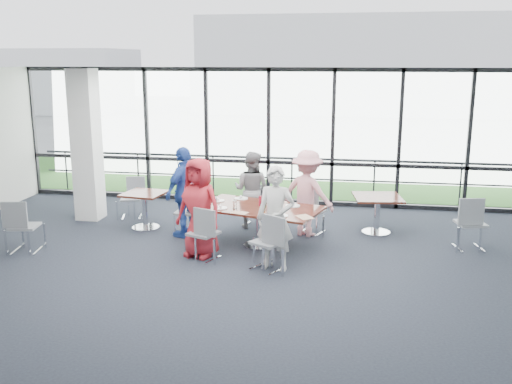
% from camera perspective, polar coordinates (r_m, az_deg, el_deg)
% --- Properties ---
extents(floor, '(12.00, 10.00, 0.02)m').
position_cam_1_polar(floor, '(9.08, -3.55, -8.84)').
color(floor, '#1E212C').
rests_on(floor, ground).
extents(ceiling, '(12.00, 10.00, 0.04)m').
position_cam_1_polar(ceiling, '(8.42, -3.86, 11.86)').
color(ceiling, white).
rests_on(ceiling, ground).
extents(wall_front, '(12.00, 0.10, 3.20)m').
position_cam_1_polar(wall_front, '(4.15, -20.36, -13.28)').
color(wall_front, silver).
rests_on(wall_front, ground).
extents(curtain_wall_back, '(12.00, 0.10, 3.20)m').
position_cam_1_polar(curtain_wall_back, '(13.45, 1.27, 5.54)').
color(curtain_wall_back, white).
rests_on(curtain_wall_back, ground).
extents(structural_column, '(0.50, 0.50, 3.20)m').
position_cam_1_polar(structural_column, '(12.62, -16.58, 4.49)').
color(structural_column, white).
rests_on(structural_column, ground).
extents(apron, '(80.00, 70.00, 0.02)m').
position_cam_1_polar(apron, '(18.60, 3.54, 2.62)').
color(apron, gray).
rests_on(apron, ground).
extents(grass_strip, '(80.00, 5.00, 0.01)m').
position_cam_1_polar(grass_strip, '(16.65, 2.78, 1.47)').
color(grass_strip, '#306323').
rests_on(grass_strip, ground).
extents(hangar_main, '(24.00, 10.00, 6.00)m').
position_cam_1_polar(hangar_main, '(40.23, 12.99, 12.33)').
color(hangar_main, silver).
rests_on(hangar_main, ground).
extents(hangar_aux, '(10.00, 6.00, 4.00)m').
position_cam_1_polar(hangar_aux, '(41.35, -19.43, 10.55)').
color(hangar_aux, silver).
rests_on(hangar_aux, ground).
extents(guard_rail, '(12.00, 0.06, 0.06)m').
position_cam_1_polar(guard_rail, '(14.22, 1.60, 1.47)').
color(guard_rail, '#2D2D33').
rests_on(guard_rail, ground).
extents(main_table, '(2.47, 1.79, 0.75)m').
position_cam_1_polar(main_table, '(10.44, 0.28, -2.05)').
color(main_table, '#39170D').
rests_on(main_table, ground).
extents(side_table_left, '(0.89, 0.89, 0.75)m').
position_cam_1_polar(side_table_left, '(11.77, -11.08, -0.67)').
color(side_table_left, '#39170D').
rests_on(side_table_left, ground).
extents(side_table_right, '(1.03, 1.03, 0.75)m').
position_cam_1_polar(side_table_right, '(11.48, 12.05, -0.96)').
color(side_table_right, '#39170D').
rests_on(side_table_right, ground).
extents(diner_near_left, '(0.99, 0.80, 1.75)m').
position_cam_1_polar(diner_near_left, '(9.93, -5.68, -1.56)').
color(diner_near_left, '#AD202A').
rests_on(diner_near_left, ground).
extents(diner_near_right, '(0.68, 0.54, 1.73)m').
position_cam_1_polar(diner_near_right, '(9.25, 1.97, -2.68)').
color(diner_near_right, beige).
rests_on(diner_near_right, ground).
extents(diner_far_left, '(0.86, 0.64, 1.58)m').
position_cam_1_polar(diner_far_left, '(11.57, -0.45, 0.20)').
color(diner_far_left, gray).
rests_on(diner_far_left, ground).
extents(diner_far_right, '(1.23, 0.95, 1.69)m').
position_cam_1_polar(diner_far_right, '(11.09, 5.14, -0.13)').
color(diner_far_right, pink).
rests_on(diner_far_right, ground).
extents(diner_end, '(0.95, 1.17, 1.76)m').
position_cam_1_polar(diner_end, '(11.08, -7.07, 0.01)').
color(diner_end, '#284AA3').
rests_on(diner_end, ground).
extents(chair_main_nl, '(0.59, 0.59, 0.93)m').
position_cam_1_polar(chair_main_nl, '(9.86, -5.28, -4.14)').
color(chair_main_nl, gray).
rests_on(chair_main_nl, ground).
extents(chair_main_nr, '(0.64, 0.64, 0.95)m').
position_cam_1_polar(chair_main_nr, '(9.33, 1.22, -5.04)').
color(chair_main_nr, gray).
rests_on(chair_main_nr, ground).
extents(chair_main_fl, '(0.46, 0.46, 0.82)m').
position_cam_1_polar(chair_main_fl, '(11.78, -0.14, -1.46)').
color(chair_main_fl, gray).
rests_on(chair_main_fl, ground).
extents(chair_main_fr, '(0.56, 0.56, 0.87)m').
position_cam_1_polar(chair_main_fr, '(11.33, 5.62, -1.99)').
color(chair_main_fr, gray).
rests_on(chair_main_fr, ground).
extents(chair_main_end, '(0.46, 0.46, 0.92)m').
position_cam_1_polar(chair_main_end, '(11.27, -6.85, -1.99)').
color(chair_main_end, gray).
rests_on(chair_main_end, ground).
extents(chair_spare_la, '(0.54, 0.54, 0.95)m').
position_cam_1_polar(chair_spare_la, '(10.98, -22.14, -3.21)').
color(chair_spare_la, gray).
rests_on(chair_spare_la, ground).
extents(chair_spare_lb, '(0.52, 0.52, 0.86)m').
position_cam_1_polar(chair_spare_lb, '(12.65, -12.40, -0.65)').
color(chair_spare_lb, gray).
rests_on(chair_spare_lb, ground).
extents(chair_spare_r, '(0.57, 0.57, 0.97)m').
position_cam_1_polar(chair_spare_r, '(11.02, 20.66, -2.96)').
color(chair_spare_r, gray).
rests_on(chair_spare_r, ground).
extents(plate_nl, '(0.25, 0.25, 0.01)m').
position_cam_1_polar(plate_nl, '(10.33, -3.58, -1.61)').
color(plate_nl, white).
rests_on(plate_nl, main_table).
extents(plate_nr, '(0.24, 0.24, 0.01)m').
position_cam_1_polar(plate_nr, '(9.82, 2.53, -2.38)').
color(plate_nr, white).
rests_on(plate_nr, main_table).
extents(plate_fl, '(0.27, 0.27, 0.01)m').
position_cam_1_polar(plate_fl, '(11.01, -1.50, -0.64)').
color(plate_fl, white).
rests_on(plate_fl, main_table).
extents(plate_fr, '(0.27, 0.27, 0.01)m').
position_cam_1_polar(plate_fr, '(10.49, 3.70, -1.38)').
color(plate_fr, white).
rests_on(plate_fr, main_table).
extents(plate_end, '(0.24, 0.24, 0.01)m').
position_cam_1_polar(plate_end, '(10.86, -3.80, -0.87)').
color(plate_end, white).
rests_on(plate_end, main_table).
extents(tumbler_a, '(0.08, 0.08, 0.15)m').
position_cam_1_polar(tumbler_a, '(10.27, -2.14, -1.28)').
color(tumbler_a, white).
rests_on(tumbler_a, main_table).
extents(tumbler_b, '(0.07, 0.07, 0.14)m').
position_cam_1_polar(tumbler_b, '(10.12, 1.23, -1.53)').
color(tumbler_b, white).
rests_on(tumbler_b, main_table).
extents(tumbler_c, '(0.07, 0.07, 0.15)m').
position_cam_1_polar(tumbler_c, '(10.65, 1.16, -0.75)').
color(tumbler_c, white).
rests_on(tumbler_c, main_table).
extents(tumbler_d, '(0.06, 0.06, 0.13)m').
position_cam_1_polar(tumbler_d, '(10.58, -4.11, -0.94)').
color(tumbler_d, white).
rests_on(tumbler_d, main_table).
extents(menu_a, '(0.33, 0.27, 0.00)m').
position_cam_1_polar(menu_a, '(10.02, -1.66, -2.08)').
color(menu_a, beige).
rests_on(menu_a, main_table).
extents(menu_b, '(0.36, 0.39, 0.00)m').
position_cam_1_polar(menu_b, '(9.78, 4.89, -2.51)').
color(menu_b, beige).
rests_on(menu_b, main_table).
extents(menu_c, '(0.38, 0.35, 0.00)m').
position_cam_1_polar(menu_c, '(10.75, 2.23, -1.02)').
color(menu_c, beige).
rests_on(menu_c, main_table).
extents(condiment_caddy, '(0.10, 0.07, 0.04)m').
position_cam_1_polar(condiment_caddy, '(10.49, 0.73, -1.27)').
color(condiment_caddy, black).
rests_on(condiment_caddy, main_table).
extents(ketchup_bottle, '(0.06, 0.06, 0.18)m').
position_cam_1_polar(ketchup_bottle, '(10.48, 0.42, -0.89)').
color(ketchup_bottle, '#AE1629').
rests_on(ketchup_bottle, main_table).
extents(green_bottle, '(0.05, 0.05, 0.20)m').
position_cam_1_polar(green_bottle, '(10.35, 0.81, -1.01)').
color(green_bottle, '#166F29').
rests_on(green_bottle, main_table).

